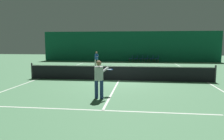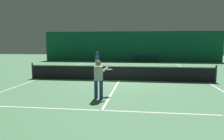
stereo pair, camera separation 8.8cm
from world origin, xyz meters
name	(u,v)px [view 1 (the left image)]	position (x,y,z in m)	size (l,w,h in m)	color
ground_plane	(119,80)	(0.00, 0.00, 0.00)	(60.00, 60.00, 0.00)	#4C7F56
backdrop_curtain	(129,46)	(0.00, 14.77, 1.95)	(23.00, 0.12, 3.91)	#0F5138
court_line_baseline_far	(128,63)	(0.00, 11.90, 0.00)	(11.00, 0.10, 0.00)	silver
court_line_service_far	(125,69)	(0.00, 6.40, 0.00)	(8.25, 0.10, 0.00)	silver
court_line_service_near	(103,110)	(0.00, -6.40, 0.00)	(8.25, 0.10, 0.00)	silver
court_line_sideline_left	(39,79)	(-5.50, 0.00, 0.00)	(0.10, 23.80, 0.00)	silver
court_line_sideline_right	(207,82)	(5.50, 0.00, 0.00)	(0.10, 23.80, 0.00)	silver
court_line_centre	(119,80)	(0.00, 0.00, 0.00)	(0.10, 12.80, 0.00)	silver
tennis_net	(119,73)	(0.00, 0.00, 0.51)	(12.00, 0.10, 1.07)	black
player_near	(99,76)	(-0.42, -4.71, 0.97)	(0.79, 1.39, 1.67)	navy
player_far	(97,58)	(-2.96, 7.58, 0.91)	(0.64, 1.34, 1.56)	beige
courtside_chair_0	(131,58)	(0.31, 14.22, 0.49)	(0.44, 0.44, 0.84)	brown
courtside_chair_1	(137,58)	(0.96, 14.22, 0.49)	(0.44, 0.44, 0.84)	brown
courtside_chair_2	(142,58)	(1.62, 14.22, 0.49)	(0.44, 0.44, 0.84)	brown
courtside_chair_3	(147,58)	(2.27, 14.22, 0.49)	(0.44, 0.44, 0.84)	brown
courtside_chair_4	(152,58)	(2.92, 14.22, 0.49)	(0.44, 0.44, 0.84)	brown
courtside_chair_5	(157,58)	(3.58, 14.22, 0.49)	(0.44, 0.44, 0.84)	brown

